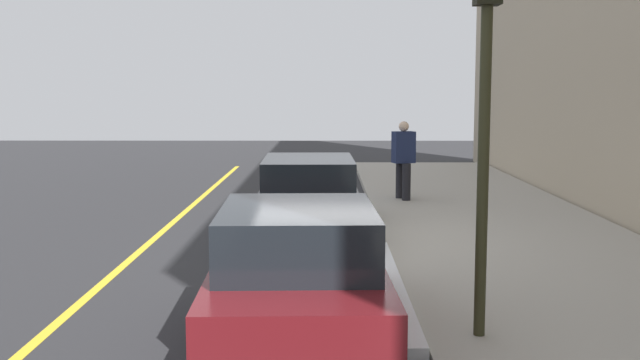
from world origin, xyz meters
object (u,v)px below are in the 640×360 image
parked_car_charcoal (309,198)px  parked_car_maroon (298,275)px  traffic_light_pole (485,68)px  pedestrian_navy_coat (403,158)px

parked_car_charcoal → parked_car_maroon: bearing=-179.9°
parked_car_charcoal → traffic_light_pole: traffic_light_pole is taller
pedestrian_navy_coat → traffic_light_pole: 10.26m
parked_car_maroon → parked_car_charcoal: bearing=0.1°
parked_car_charcoal → pedestrian_navy_coat: pedestrian_navy_coat is taller
traffic_light_pole → parked_car_charcoal: bearing=17.9°
parked_car_charcoal → pedestrian_navy_coat: 4.66m
parked_car_maroon → traffic_light_pole: 2.93m
pedestrian_navy_coat → parked_car_maroon: bearing=167.8°
pedestrian_navy_coat → parked_car_charcoal: bearing=152.3°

